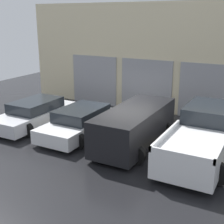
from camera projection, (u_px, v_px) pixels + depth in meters
name	position (u px, v px, depth m)	size (l,w,h in m)	color
ground_plane	(125.00, 127.00, 15.00)	(28.00, 28.00, 0.00)	black
shophouse_building	(153.00, 59.00, 16.93)	(15.57, 0.68, 5.82)	beige
pickup_truck	(203.00, 136.00, 11.63)	(2.55, 5.34, 1.71)	white
sedan_white	(81.00, 122.00, 13.91)	(2.28, 4.40, 1.21)	white
sedan_side	(135.00, 126.00, 12.59)	(2.20, 4.77, 1.57)	black
van_right	(35.00, 113.00, 15.12)	(2.19, 4.50, 1.22)	silver
parking_stripe_far_left	(16.00, 120.00, 15.87)	(0.12, 2.20, 0.01)	gold
parking_stripe_left	(57.00, 129.00, 14.66)	(0.12, 2.20, 0.01)	gold
parking_stripe_centre	(106.00, 139.00, 13.44)	(0.12, 2.20, 0.01)	gold
parking_stripe_right	(165.00, 151.00, 12.23)	(0.12, 2.20, 0.01)	gold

